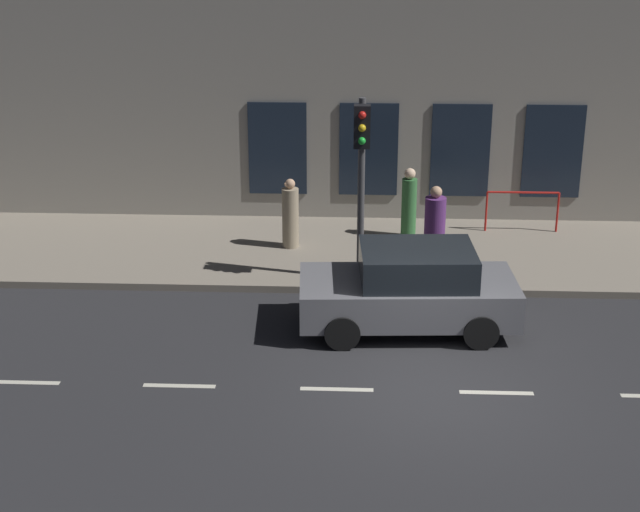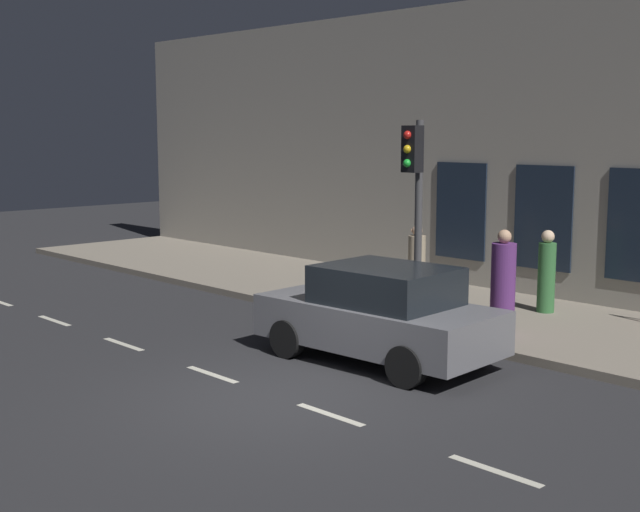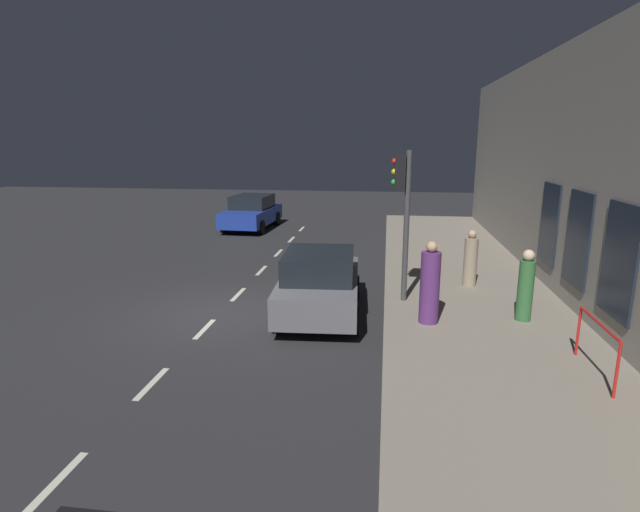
{
  "view_description": "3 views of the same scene",
  "coord_description": "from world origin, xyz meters",
  "px_view_note": "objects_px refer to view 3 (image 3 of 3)",
  "views": [
    {
      "loc": [
        -13.9,
        1.25,
        7.59
      ],
      "look_at": [
        2.52,
        1.99,
        1.38
      ],
      "focal_mm": 53.83,
      "sensor_mm": 36.0,
      "label": 1
    },
    {
      "loc": [
        -7.59,
        -8.72,
        3.72
      ],
      "look_at": [
        2.98,
        2.3,
        1.47
      ],
      "focal_mm": 47.74,
      "sensor_mm": 36.0,
      "label": 2
    },
    {
      "loc": [
        3.99,
        -11.13,
        4.17
      ],
      "look_at": [
        2.28,
        1.56,
        1.17
      ],
      "focal_mm": 28.03,
      "sensor_mm": 36.0,
      "label": 3
    }
  ],
  "objects_px": {
    "parked_car_0": "(252,212)",
    "pedestrian_0": "(526,288)",
    "parked_car_2": "(319,283)",
    "pedestrian_1": "(470,260)",
    "pedestrian_2": "(430,286)",
    "traffic_light": "(403,199)"
  },
  "relations": [
    {
      "from": "parked_car_0",
      "to": "pedestrian_1",
      "type": "xyz_separation_m",
      "value": [
        8.73,
        -9.0,
        0.08
      ]
    },
    {
      "from": "pedestrian_1",
      "to": "parked_car_2",
      "type": "bearing_deg",
      "value": -177.26
    },
    {
      "from": "parked_car_0",
      "to": "pedestrian_2",
      "type": "bearing_deg",
      "value": 124.41
    },
    {
      "from": "traffic_light",
      "to": "pedestrian_1",
      "type": "bearing_deg",
      "value": 38.4
    },
    {
      "from": "traffic_light",
      "to": "pedestrian_1",
      "type": "relative_size",
      "value": 2.38
    },
    {
      "from": "traffic_light",
      "to": "pedestrian_2",
      "type": "bearing_deg",
      "value": -68.16
    },
    {
      "from": "parked_car_2",
      "to": "parked_car_0",
      "type": "bearing_deg",
      "value": 109.5
    },
    {
      "from": "traffic_light",
      "to": "parked_car_2",
      "type": "bearing_deg",
      "value": -154.34
    },
    {
      "from": "traffic_light",
      "to": "pedestrian_2",
      "type": "distance_m",
      "value": 2.4
    },
    {
      "from": "parked_car_2",
      "to": "pedestrian_1",
      "type": "relative_size",
      "value": 2.57
    },
    {
      "from": "parked_car_0",
      "to": "pedestrian_1",
      "type": "bearing_deg",
      "value": 137.21
    },
    {
      "from": "traffic_light",
      "to": "pedestrian_2",
      "type": "xyz_separation_m",
      "value": [
        0.62,
        -1.54,
        -1.74
      ]
    },
    {
      "from": "pedestrian_0",
      "to": "pedestrian_2",
      "type": "relative_size",
      "value": 0.88
    },
    {
      "from": "parked_car_2",
      "to": "pedestrian_1",
      "type": "xyz_separation_m",
      "value": [
        3.92,
        2.5,
        0.09
      ]
    },
    {
      "from": "parked_car_2",
      "to": "pedestrian_0",
      "type": "bearing_deg",
      "value": -5.3
    },
    {
      "from": "traffic_light",
      "to": "pedestrian_1",
      "type": "xyz_separation_m",
      "value": [
        1.98,
        1.57,
        -1.87
      ]
    },
    {
      "from": "parked_car_0",
      "to": "pedestrian_0",
      "type": "relative_size",
      "value": 2.67
    },
    {
      "from": "traffic_light",
      "to": "pedestrian_0",
      "type": "distance_m",
      "value": 3.49
    },
    {
      "from": "parked_car_0",
      "to": "pedestrian_2",
      "type": "distance_m",
      "value": 14.17
    },
    {
      "from": "parked_car_0",
      "to": "parked_car_2",
      "type": "xyz_separation_m",
      "value": [
        4.81,
        -11.5,
        -0.0
      ]
    },
    {
      "from": "pedestrian_0",
      "to": "parked_car_2",
      "type": "bearing_deg",
      "value": -117.28
    },
    {
      "from": "pedestrian_1",
      "to": "pedestrian_2",
      "type": "distance_m",
      "value": 3.39
    }
  ]
}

